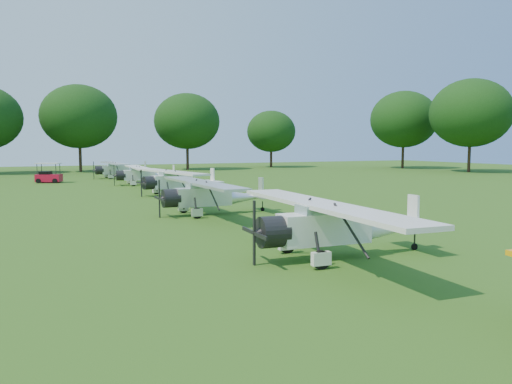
# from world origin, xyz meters

# --- Properties ---
(ground) EXTENTS (160.00, 160.00, 0.00)m
(ground) POSITION_xyz_m (0.00, 0.00, 0.00)
(ground) COLOR #204F13
(ground) RESTS_ON ground
(tree_belt) EXTENTS (137.36, 130.27, 14.52)m
(tree_belt) POSITION_xyz_m (3.57, 0.16, 8.03)
(tree_belt) COLOR black
(tree_belt) RESTS_ON ground
(aircraft_3) EXTENTS (6.95, 11.07, 2.18)m
(aircraft_3) POSITION_xyz_m (0.28, -7.03, 1.27)
(aircraft_3) COLOR white
(aircraft_3) RESTS_ON ground
(aircraft_4) EXTENTS (6.67, 10.60, 2.10)m
(aircraft_4) POSITION_xyz_m (0.00, 5.33, 1.23)
(aircraft_4) COLOR white
(aircraft_4) RESTS_ON ground
(aircraft_5) EXTENTS (6.78, 10.74, 2.11)m
(aircraft_5) POSITION_xyz_m (1.44, 17.32, 1.23)
(aircraft_5) COLOR white
(aircraft_5) RESTS_ON ground
(aircraft_6) EXTENTS (6.34, 10.10, 1.99)m
(aircraft_6) POSITION_xyz_m (1.12, 28.29, 1.16)
(aircraft_6) COLOR white
(aircraft_6) RESTS_ON ground
(aircraft_7) EXTENTS (6.55, 10.42, 2.06)m
(aircraft_7) POSITION_xyz_m (0.60, 39.38, 1.20)
(aircraft_7) COLOR white
(aircraft_7) RESTS_ON ground
(golf_cart) EXTENTS (2.82, 2.27, 2.10)m
(golf_cart) POSITION_xyz_m (-7.48, 35.25, 0.70)
(golf_cart) COLOR red
(golf_cart) RESTS_ON ground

